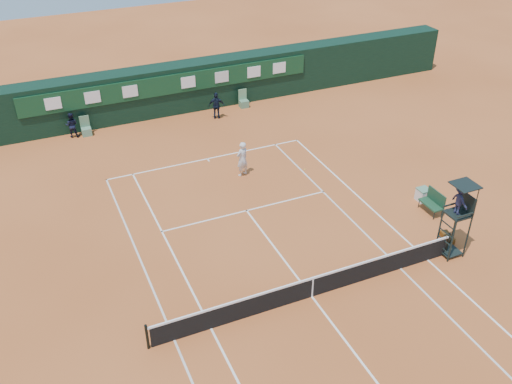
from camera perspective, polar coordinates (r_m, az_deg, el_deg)
ground at (r=22.35m, az=5.59°, el=-10.37°), size 90.00×90.00×0.00m
court_lines at (r=22.35m, az=5.59°, el=-10.36°), size 11.05×23.85×0.01m
tennis_net at (r=22.01m, az=5.66°, el=-9.39°), size 12.90×0.10×1.10m
back_wall at (r=36.53m, az=-8.67°, el=10.16°), size 40.00×1.65×3.00m
linesman_chair_left at (r=34.98m, az=-16.61°, el=5.96°), size 0.55×0.50×1.15m
linesman_chair_right at (r=37.21m, az=-1.25°, el=8.96°), size 0.55×0.50×1.15m
umpire_chair at (r=24.21m, az=19.69°, el=-1.26°), size 0.96×0.95×3.42m
player_bench at (r=27.69m, az=17.32°, el=-0.88°), size 0.55×1.20×1.10m
tennis_bag at (r=26.27m, az=18.58°, el=-4.32°), size 0.46×0.80×0.28m
cooler at (r=28.57m, az=16.36°, el=-0.25°), size 0.57×0.57×0.65m
tennis_ball at (r=30.18m, az=4.91°, el=2.28°), size 0.06×0.06×0.06m
player at (r=29.17m, az=-1.39°, el=3.33°), size 0.81×0.67×1.90m
ball_kid_left at (r=34.82m, az=-17.95°, el=6.39°), size 0.87×0.77×1.50m
ball_kid_right at (r=35.47m, az=-3.96°, el=8.60°), size 1.07×0.72×1.69m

